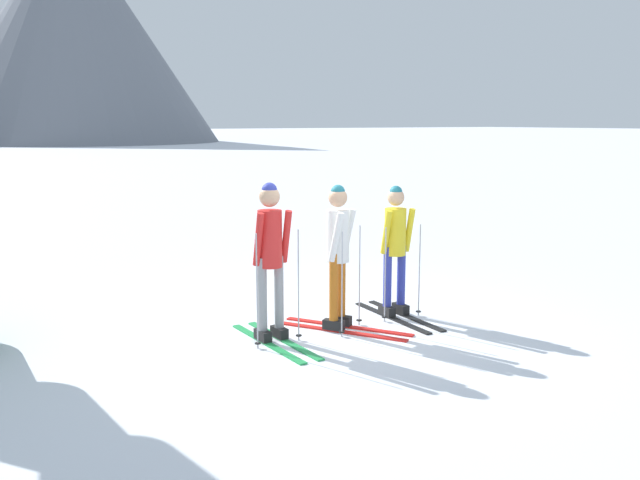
{
  "coord_description": "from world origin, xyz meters",
  "views": [
    {
      "loc": [
        -4.29,
        -7.07,
        2.55
      ],
      "look_at": [
        0.17,
        0.35,
        1.05
      ],
      "focal_mm": 38.87,
      "sensor_mm": 36.0,
      "label": 1
    }
  ],
  "objects": [
    {
      "name": "skier_in_white",
      "position": [
        0.16,
        -0.1,
        0.99
      ],
      "size": [
        1.19,
        1.59,
        1.79
      ],
      "color": "red",
      "rests_on": "ground"
    },
    {
      "name": "ground_plane",
      "position": [
        0.0,
        0.0,
        0.0
      ],
      "size": [
        400.0,
        400.0,
        0.0
      ],
      "primitive_type": "plane",
      "color": "white"
    },
    {
      "name": "skier_in_yellow",
      "position": [
        1.11,
        0.02,
        0.94
      ],
      "size": [
        0.61,
        1.63,
        1.72
      ],
      "color": "black",
      "rests_on": "ground"
    },
    {
      "name": "skier_in_red",
      "position": [
        -0.76,
        -0.09,
        1.04
      ],
      "size": [
        0.61,
        1.66,
        1.86
      ],
      "color": "green",
      "rests_on": "ground"
    }
  ]
}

